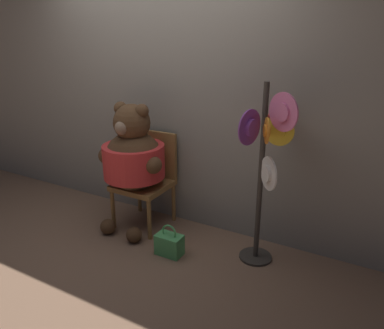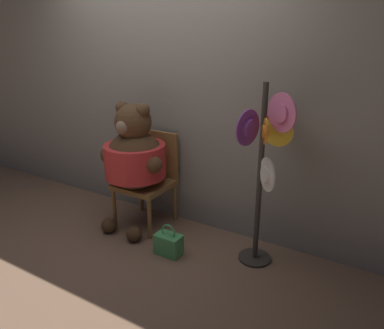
# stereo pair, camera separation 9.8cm
# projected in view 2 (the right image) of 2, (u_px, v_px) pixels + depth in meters

# --- Properties ---
(ground_plane) EXTENTS (14.00, 14.00, 0.00)m
(ground_plane) POSITION_uv_depth(u_px,v_px,m) (137.00, 234.00, 3.61)
(ground_plane) COLOR brown
(wall_back) EXTENTS (8.00, 0.10, 2.21)m
(wall_back) POSITION_uv_depth(u_px,v_px,m) (168.00, 111.00, 3.69)
(wall_back) COLOR gray
(wall_back) RESTS_ON ground_plane
(chair) EXTENTS (0.49, 0.49, 0.92)m
(chair) POSITION_uv_depth(u_px,v_px,m) (149.00, 175.00, 3.73)
(chair) COLOR olive
(chair) RESTS_ON ground_plane
(teddy_bear) EXTENTS (0.70, 0.62, 1.25)m
(teddy_bear) POSITION_uv_depth(u_px,v_px,m) (134.00, 157.00, 3.53)
(teddy_bear) COLOR #4C331E
(teddy_bear) RESTS_ON ground_plane
(hat_display_rack) EXTENTS (0.43, 0.60, 1.50)m
(hat_display_rack) POSITION_uv_depth(u_px,v_px,m) (265.00, 158.00, 2.86)
(hat_display_rack) COLOR #332D28
(hat_display_rack) RESTS_ON ground_plane
(handbag_on_ground) EXTENTS (0.23, 0.14, 0.29)m
(handbag_on_ground) POSITION_uv_depth(u_px,v_px,m) (169.00, 244.00, 3.27)
(handbag_on_ground) COLOR #479E56
(handbag_on_ground) RESTS_ON ground_plane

